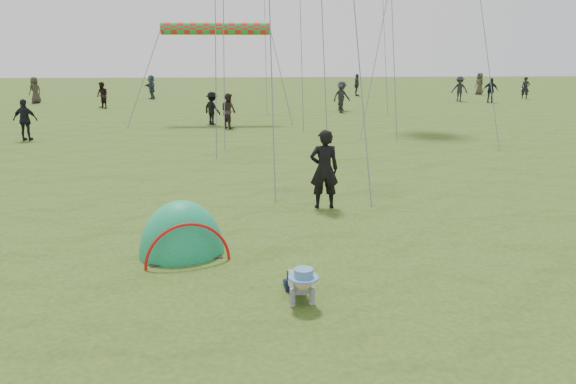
{
  "coord_description": "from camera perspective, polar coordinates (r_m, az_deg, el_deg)",
  "views": [
    {
      "loc": [
        0.2,
        -7.69,
        3.53
      ],
      "look_at": [
        0.91,
        2.29,
        1.0
      ],
      "focal_mm": 35.0,
      "sensor_mm": 36.0,
      "label": 1
    }
  ],
  "objects": [
    {
      "name": "popup_tent",
      "position": [
        10.27,
        -10.68,
        -6.17
      ],
      "size": [
        1.81,
        1.63,
        1.96
      ],
      "primitive_type": "ellipsoid",
      "rotation": [
        0.0,
        0.0,
        0.29
      ],
      "color": "#087F52",
      "rests_on": "ground"
    },
    {
      "name": "crowd_person_6",
      "position": [
        46.2,
        22.97,
        9.72
      ],
      "size": [
        0.69,
        0.57,
        1.62
      ],
      "primitive_type": "imported",
      "rotation": [
        0.0,
        0.0,
        5.92
      ],
      "color": "black",
      "rests_on": "ground"
    },
    {
      "name": "crowd_person_8",
      "position": [
        41.92,
        19.88,
        9.69
      ],
      "size": [
        1.07,
        0.78,
        1.69
      ],
      "primitive_type": "imported",
      "rotation": [
        0.0,
        0.0,
        5.87
      ],
      "color": "black",
      "rests_on": "ground"
    },
    {
      "name": "rainbow_tube_kite",
      "position": [
        28.72,
        -7.35,
        16.19
      ],
      "size": [
        5.29,
        0.64,
        0.64
      ],
      "primitive_type": "cylinder",
      "rotation": [
        0.0,
        1.57,
        0.0
      ],
      "color": "red"
    },
    {
      "name": "crowd_person_9",
      "position": [
        27.87,
        -7.7,
        8.42
      ],
      "size": [
        1.13,
        1.14,
        1.58
      ],
      "primitive_type": "imported",
      "rotation": [
        0.0,
        0.0,
        2.34
      ],
      "color": "black",
      "rests_on": "ground"
    },
    {
      "name": "crowd_person_11",
      "position": [
        43.87,
        -13.71,
        10.33
      ],
      "size": [
        1.26,
        1.67,
        1.76
      ],
      "primitive_type": "imported",
      "rotation": [
        0.0,
        0.0,
        5.23
      ],
      "color": "#2E3E4A",
      "rests_on": "ground"
    },
    {
      "name": "crowd_person_1",
      "position": [
        37.43,
        -18.34,
        9.32
      ],
      "size": [
        1.0,
        0.98,
        1.63
      ],
      "primitive_type": "imported",
      "rotation": [
        0.0,
        0.0,
        5.58
      ],
      "color": "black",
      "rests_on": "ground"
    },
    {
      "name": "standing_adult",
      "position": [
        12.79,
        3.69,
        2.32
      ],
      "size": [
        0.67,
        0.45,
        1.81
      ],
      "primitive_type": "imported",
      "rotation": [
        0.0,
        0.0,
        3.17
      ],
      "color": "black",
      "rests_on": "ground"
    },
    {
      "name": "crowd_person_10",
      "position": [
        42.71,
        -24.32,
        9.41
      ],
      "size": [
        0.96,
        1.04,
        1.78
      ],
      "primitive_type": "imported",
      "rotation": [
        0.0,
        0.0,
        4.1
      ],
      "color": "#332D24",
      "rests_on": "ground"
    },
    {
      "name": "ground",
      "position": [
        8.47,
        -5.1,
        -10.52
      ],
      "size": [
        140.0,
        140.0,
        0.0
      ],
      "primitive_type": "plane",
      "color": "#244F17"
    },
    {
      "name": "crowd_person_15",
      "position": [
        34.34,
        5.47,
        9.68
      ],
      "size": [
        1.28,
        1.01,
        1.73
      ],
      "primitive_type": "imported",
      "rotation": [
        0.0,
        0.0,
        0.38
      ],
      "color": "black",
      "rests_on": "ground"
    },
    {
      "name": "crowd_person_3",
      "position": [
        42.31,
        17.03,
        9.99
      ],
      "size": [
        1.31,
        1.15,
        1.76
      ],
      "primitive_type": "imported",
      "rotation": [
        0.0,
        0.0,
        5.73
      ],
      "color": "black",
      "rests_on": "ground"
    },
    {
      "name": "crowd_person_14",
      "position": [
        45.7,
        7.0,
        10.74
      ],
      "size": [
        0.55,
        1.06,
        1.73
      ],
      "primitive_type": "imported",
      "rotation": [
        0.0,
        0.0,
        1.44
      ],
      "color": "#28313E",
      "rests_on": "ground"
    },
    {
      "name": "crowd_person_2",
      "position": [
        24.92,
        -25.13,
        6.64
      ],
      "size": [
        1.0,
        0.49,
        1.66
      ],
      "primitive_type": "imported",
      "rotation": [
        0.0,
        0.0,
        3.06
      ],
      "color": "black",
      "rests_on": "ground"
    },
    {
      "name": "crawling_toddler",
      "position": [
        8.18,
        1.26,
        -9.09
      ],
      "size": [
        0.63,
        0.83,
        0.59
      ],
      "primitive_type": null,
      "rotation": [
        0.0,
        0.0,
        0.11
      ],
      "color": "black",
      "rests_on": "ground"
    },
    {
      "name": "crowd_person_4",
      "position": [
        49.39,
        18.89,
        10.38
      ],
      "size": [
        0.79,
        0.99,
        1.78
      ],
      "primitive_type": "imported",
      "rotation": [
        0.0,
        0.0,
        5.0
      ],
      "color": "#40372C",
      "rests_on": "ground"
    },
    {
      "name": "crowd_person_12",
      "position": [
        33.19,
        5.44,
        9.4
      ],
      "size": [
        0.5,
        0.65,
        1.59
      ],
      "primitive_type": "imported",
      "rotation": [
        0.0,
        0.0,
        1.34
      ],
      "color": "black",
      "rests_on": "ground"
    },
    {
      "name": "crowd_person_13",
      "position": [
        26.39,
        -6.06,
        8.2
      ],
      "size": [
        0.97,
        1.0,
        1.62
      ],
      "primitive_type": "imported",
      "rotation": [
        0.0,
        0.0,
        2.22
      ],
      "color": "#322421",
      "rests_on": "ground"
    }
  ]
}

